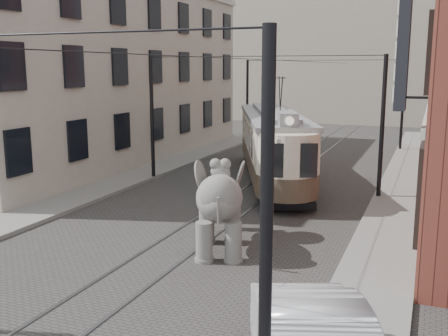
% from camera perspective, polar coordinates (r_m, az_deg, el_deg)
% --- Properties ---
extents(ground, '(120.00, 120.00, 0.00)m').
position_cam_1_polar(ground, '(18.64, -1.69, -6.16)').
color(ground, '#3A3836').
extents(tram_rails, '(1.54, 80.00, 0.02)m').
position_cam_1_polar(tram_rails, '(18.64, -1.69, -6.12)').
color(tram_rails, slate).
rests_on(tram_rails, ground).
extents(sidewalk_right, '(2.00, 60.00, 0.15)m').
position_cam_1_polar(sidewalk_right, '(17.23, 17.11, -7.83)').
color(sidewalk_right, slate).
rests_on(sidewalk_right, ground).
extents(sidewalk_left, '(2.00, 60.00, 0.15)m').
position_cam_1_polar(sidewalk_left, '(21.95, -17.48, -3.83)').
color(sidewalk_left, slate).
rests_on(sidewalk_left, ground).
extents(stucco_building, '(7.00, 24.00, 10.00)m').
position_cam_1_polar(stucco_building, '(31.97, -12.89, 9.80)').
color(stucco_building, '#A19585').
rests_on(stucco_building, ground).
extents(distant_block, '(28.00, 10.00, 14.00)m').
position_cam_1_polar(distant_block, '(56.80, 14.97, 12.09)').
color(distant_block, '#A19585').
rests_on(distant_block, ground).
extents(catenary, '(11.00, 30.20, 6.00)m').
position_cam_1_polar(catenary, '(22.69, 2.86, 4.65)').
color(catenary, black).
rests_on(catenary, ground).
extents(tram, '(7.23, 12.69, 5.02)m').
position_cam_1_polar(tram, '(25.79, 5.32, 4.27)').
color(tram, beige).
rests_on(tram, ground).
extents(elephant, '(3.71, 4.80, 2.60)m').
position_cam_1_polar(elephant, '(15.61, -0.52, -4.59)').
color(elephant, slate).
rests_on(elephant, ground).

